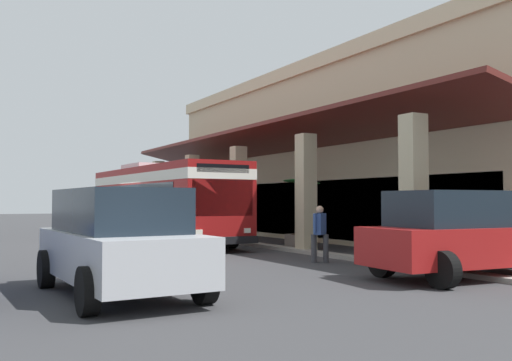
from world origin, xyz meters
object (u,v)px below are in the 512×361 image
at_px(parked_suv_silver, 118,240).
at_px(parked_suv_red, 466,233).
at_px(pedestrian, 320,231).
at_px(transit_bus, 161,198).
at_px(potted_palm, 300,231).

bearing_deg(parked_suv_silver, parked_suv_red, 78.01).
xyz_separation_m(parked_suv_red, pedestrian, (-4.27, -1.00, -0.12)).
distance_m(parked_suv_silver, pedestrian, 7.03).
bearing_deg(transit_bus, potted_palm, 37.71).
height_order(transit_bus, parked_suv_silver, transit_bus).
relative_size(pedestrian, potted_palm, 0.62).
xyz_separation_m(parked_suv_red, potted_palm, (-8.66, 1.24, -0.38)).
bearing_deg(parked_suv_red, parked_suv_silver, -101.99).
bearing_deg(parked_suv_silver, transit_bus, 156.98).
height_order(parked_suv_silver, pedestrian, parked_suv_silver).
height_order(transit_bus, potted_palm, transit_bus).
xyz_separation_m(parked_suv_silver, potted_palm, (-7.07, 8.73, -0.38)).
bearing_deg(pedestrian, transit_bus, -170.94).
distance_m(parked_suv_red, parked_suv_silver, 7.66).
xyz_separation_m(transit_bus, parked_suv_red, (13.44, 2.46, -0.84)).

